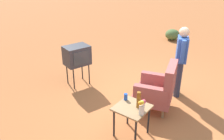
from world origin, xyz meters
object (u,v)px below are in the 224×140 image
object	(u,v)px
tv_on_stand	(77,56)
person_standing	(181,58)
side_table	(132,111)
bottle_tall_amber	(139,100)
armchair	(159,89)
flower_vase	(142,107)
bottle_short_clear	(143,106)
soda_can_blue	(126,97)

from	to	relation	value
tv_on_stand	person_standing	xyz separation A→B (m)	(-1.02, 2.25, 0.16)
side_table	bottle_tall_amber	xyz separation A→B (m)	(-0.06, 0.09, 0.24)
armchair	flower_vase	size ratio (longest dim) A/B	4.00
side_table	flower_vase	bearing A→B (deg)	69.54
bottle_short_clear	flower_vase	distance (m)	0.11
person_standing	flower_vase	size ratio (longest dim) A/B	6.19
soda_can_blue	flower_vase	bearing A→B (deg)	64.37
person_standing	tv_on_stand	bearing A→B (deg)	-65.67
side_table	soda_can_blue	distance (m)	0.30
armchair	flower_vase	world-z (taller)	armchair
bottle_short_clear	bottle_tall_amber	bearing A→B (deg)	-114.50
bottle_short_clear	bottle_tall_amber	size ratio (longest dim) A/B	0.67
tv_on_stand	bottle_tall_amber	world-z (taller)	tv_on_stand
armchair	tv_on_stand	xyz separation A→B (m)	(0.18, -2.16, 0.28)
tv_on_stand	bottle_tall_amber	xyz separation A→B (m)	(0.79, 2.24, -0.03)
soda_can_blue	bottle_short_clear	bearing A→B (deg)	73.73
side_table	bottle_short_clear	xyz separation A→B (m)	(-0.01, 0.20, 0.19)
tv_on_stand	bottle_short_clear	world-z (taller)	tv_on_stand
tv_on_stand	bottle_tall_amber	size ratio (longest dim) A/B	3.43
bottle_tall_amber	soda_can_blue	size ratio (longest dim) A/B	2.46
tv_on_stand	person_standing	world-z (taller)	person_standing
soda_can_blue	flower_vase	world-z (taller)	flower_vase
tv_on_stand	person_standing	size ratio (longest dim) A/B	0.63
armchair	bottle_short_clear	size ratio (longest dim) A/B	5.30
armchair	bottle_short_clear	world-z (taller)	armchair
bottle_tall_amber	flower_vase	size ratio (longest dim) A/B	1.13
person_standing	flower_vase	distance (m)	1.97
bottle_tall_amber	flower_vase	world-z (taller)	bottle_tall_amber
flower_vase	soda_can_blue	bearing A→B (deg)	-115.63
bottle_short_clear	bottle_tall_amber	xyz separation A→B (m)	(-0.05, -0.11, 0.05)
side_table	bottle_short_clear	world-z (taller)	bottle_short_clear
bottle_short_clear	soda_can_blue	bearing A→B (deg)	-106.27
bottle_short_clear	flower_vase	size ratio (longest dim) A/B	0.75
tv_on_stand	person_standing	distance (m)	2.48
armchair	tv_on_stand	bearing A→B (deg)	-85.34
bottle_short_clear	bottle_tall_amber	distance (m)	0.14
soda_can_blue	tv_on_stand	bearing A→B (deg)	-110.32
tv_on_stand	soda_can_blue	distance (m)	2.06
bottle_short_clear	flower_vase	world-z (taller)	flower_vase
bottle_tall_amber	armchair	bearing A→B (deg)	-175.30
armchair	person_standing	bearing A→B (deg)	173.82
side_table	flower_vase	world-z (taller)	flower_vase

